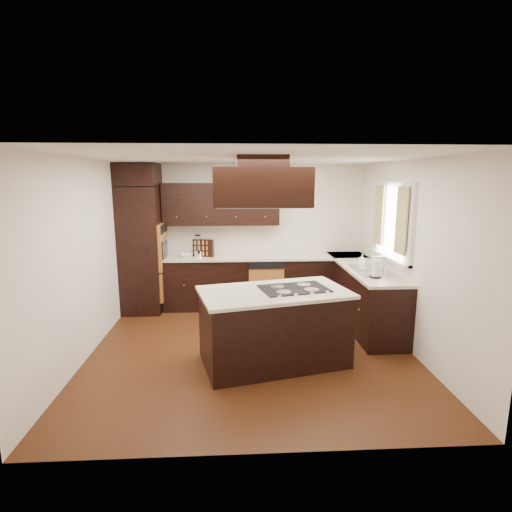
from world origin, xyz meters
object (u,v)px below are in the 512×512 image
island (274,328)px  range_hood (262,187)px  oven_column (142,250)px  spice_rack (203,248)px

island → range_hood: range_hood is taller
oven_column → island: bearing=-46.1°
oven_column → island: oven_column is taller
oven_column → spice_rack: 1.03m
oven_column → spice_rack: (1.03, 0.08, 0.01)m
island → spice_rack: spice_rack is taller
island → range_hood: (-0.16, -0.14, 1.72)m
range_hood → oven_column: bearing=129.7°
oven_column → range_hood: 3.13m
oven_column → island: (2.04, -2.12, -0.62)m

